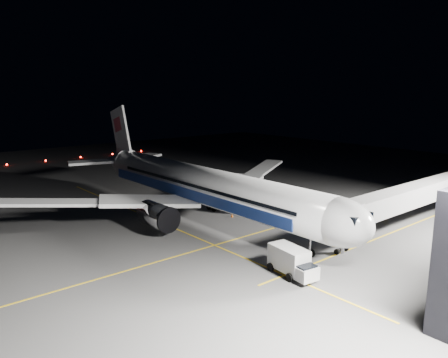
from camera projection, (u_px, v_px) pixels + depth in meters
ground at (204, 219)px, 66.99m from camera, size 200.00×200.00×0.00m
guide_line_main at (249, 235)px, 59.49m from camera, size 0.25×80.00×0.01m
guide_line_cross at (171, 227)px, 63.20m from camera, size 70.00×0.25×0.01m
guide_line_side at (368, 242)px, 56.82m from camera, size 0.25×40.00×0.01m
airliner at (199, 185)px, 66.76m from camera, size 61.48×54.22×16.64m
jet_bridge at (402, 198)px, 60.99m from camera, size 3.60×34.40×6.30m
taxiway_lights at (46, 161)px, 120.87m from camera, size 0.44×60.44×0.44m
service_truck at (292, 261)px, 46.31m from camera, size 6.19×3.24×3.03m
baggage_tug at (294, 193)px, 80.94m from camera, size 2.53×2.16×1.64m
safety_cone_a at (233, 195)px, 81.07m from camera, size 0.44×0.44×0.65m
safety_cone_b at (232, 215)px, 67.97m from camera, size 0.39×0.39×0.59m
safety_cone_c at (214, 207)px, 72.99m from camera, size 0.41×0.41×0.62m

